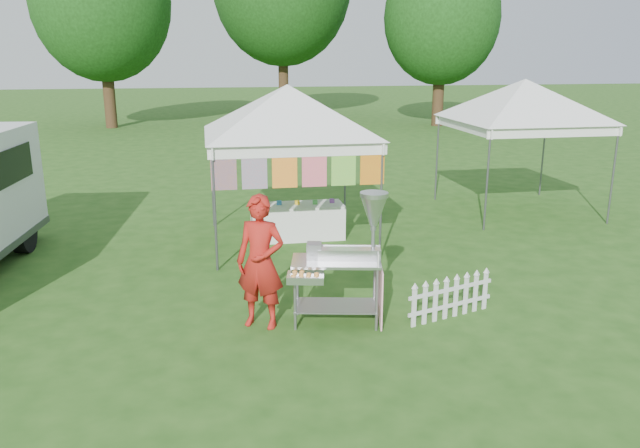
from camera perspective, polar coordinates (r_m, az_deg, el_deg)
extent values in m
plane|color=#244D16|center=(8.92, 0.23, -8.09)|extent=(120.00, 120.00, 0.00)
cylinder|color=#59595E|center=(10.43, -9.59, 1.27)|extent=(0.04, 0.04, 2.10)
cylinder|color=#59595E|center=(10.83, 5.60, 1.94)|extent=(0.04, 0.04, 2.10)
cylinder|color=#59595E|center=(13.20, -9.84, 4.23)|extent=(0.04, 0.04, 2.10)
cylinder|color=#59595E|center=(13.52, 2.31, 4.71)|extent=(0.04, 0.04, 2.10)
cube|color=white|center=(10.35, -1.90, 6.74)|extent=(3.00, 0.03, 0.22)
cube|color=white|center=(13.14, -3.77, 8.57)|extent=(3.00, 0.03, 0.22)
pyramid|color=white|center=(11.65, -3.01, 12.64)|extent=(4.24, 4.24, 0.90)
cylinder|color=#59595E|center=(10.34, -1.90, 7.18)|extent=(3.00, 0.03, 0.03)
cube|color=orange|center=(10.29, -8.81, 4.99)|extent=(0.42, 0.01, 0.70)
cube|color=#2FA9B2|center=(10.31, -6.03, 5.11)|extent=(0.42, 0.01, 0.70)
cube|color=red|center=(10.36, -3.26, 5.22)|extent=(0.42, 0.01, 0.70)
cube|color=#DA1BB1|center=(10.44, -0.52, 5.32)|extent=(0.42, 0.01, 0.70)
cube|color=green|center=(10.53, 2.17, 5.40)|extent=(0.42, 0.01, 0.70)
cube|color=red|center=(10.65, 4.81, 5.47)|extent=(0.42, 0.01, 0.70)
cylinder|color=#59595E|center=(13.14, 15.04, 3.87)|extent=(0.04, 0.04, 2.10)
cylinder|color=#59595E|center=(14.58, 25.21, 4.03)|extent=(0.04, 0.04, 2.10)
cylinder|color=#59595E|center=(15.71, 10.65, 5.95)|extent=(0.04, 0.04, 2.10)
cylinder|color=#59595E|center=(16.93, 19.72, 5.99)|extent=(0.04, 0.04, 2.10)
cube|color=white|center=(13.66, 20.76, 7.87)|extent=(3.00, 0.03, 0.22)
cube|color=white|center=(16.15, 15.60, 9.31)|extent=(3.00, 0.03, 0.22)
pyramid|color=white|center=(14.82, 18.29, 12.50)|extent=(4.24, 4.24, 0.90)
cylinder|color=#59595E|center=(13.65, 20.79, 8.20)|extent=(3.00, 0.03, 0.03)
cylinder|color=#361D13|center=(32.39, -18.77, 11.82)|extent=(0.56, 0.56, 3.96)
ellipsoid|color=#1F5F1A|center=(32.44, -19.39, 18.64)|extent=(6.40, 6.40, 7.36)
cylinder|color=#361D13|center=(36.34, -3.37, 13.59)|extent=(0.56, 0.56, 4.84)
cylinder|color=#361D13|center=(32.22, 10.78, 11.95)|extent=(0.56, 0.56, 3.52)
ellipsoid|color=#1F5F1A|center=(32.21, 11.10, 18.06)|extent=(5.60, 5.60, 6.44)
cylinder|color=gray|center=(8.24, -2.30, -6.85)|extent=(0.05, 0.05, 0.88)
cylinder|color=gray|center=(8.25, 5.22, -6.88)|extent=(0.05, 0.05, 0.88)
cylinder|color=gray|center=(8.69, -2.10, -5.63)|extent=(0.05, 0.05, 0.88)
cylinder|color=gray|center=(8.70, 5.01, -5.67)|extent=(0.05, 0.05, 0.88)
cube|color=gray|center=(8.52, 1.45, -7.47)|extent=(1.20, 0.77, 0.01)
cube|color=#B7B7BC|center=(8.30, 1.48, -3.43)|extent=(1.27, 0.81, 0.04)
cube|color=#B7B7BC|center=(8.32, 2.70, -2.72)|extent=(0.86, 0.41, 0.15)
cube|color=gray|center=(8.31, -0.54, -2.48)|extent=(0.23, 0.25, 0.22)
cylinder|color=gray|center=(8.23, 4.90, -0.43)|extent=(0.06, 0.06, 0.88)
cone|color=#B7B7BC|center=(8.17, 4.94, 1.22)|extent=(0.42, 0.42, 0.39)
cylinder|color=#B7B7BC|center=(8.12, 4.98, 2.69)|extent=(0.44, 0.44, 0.06)
cube|color=#B7B7BC|center=(7.99, -1.33, -4.93)|extent=(0.52, 0.38, 0.10)
cube|color=#F4A4AF|center=(8.47, 5.52, -6.26)|extent=(0.17, 0.72, 0.79)
cube|color=white|center=(8.02, 5.34, -3.28)|extent=(0.04, 0.14, 0.18)
imported|color=#AA1C15|center=(8.24, -5.46, -3.49)|extent=(0.78, 0.67, 1.80)
cylinder|color=black|center=(12.64, -25.48, -0.73)|extent=(0.31, 0.76, 0.74)
cube|color=silver|center=(8.47, 8.59, -7.56)|extent=(0.07, 0.04, 0.56)
cube|color=silver|center=(8.57, 9.56, -7.31)|extent=(0.07, 0.04, 0.56)
cube|color=silver|center=(8.68, 10.50, -7.06)|extent=(0.07, 0.04, 0.56)
cube|color=silver|center=(8.79, 11.42, -6.82)|extent=(0.07, 0.04, 0.56)
cube|color=silver|center=(8.90, 12.31, -6.59)|extent=(0.07, 0.04, 0.56)
cube|color=silver|center=(9.01, 13.18, -6.36)|extent=(0.07, 0.04, 0.56)
cube|color=silver|center=(9.13, 14.03, -6.13)|extent=(0.07, 0.04, 0.56)
cube|color=silver|center=(9.24, 14.85, -5.91)|extent=(0.07, 0.04, 0.56)
cube|color=silver|center=(8.88, 11.83, -7.30)|extent=(1.37, 0.48, 0.05)
cube|color=silver|center=(8.79, 11.92, -5.86)|extent=(1.37, 0.48, 0.05)
cube|color=white|center=(12.31, -2.08, 0.25)|extent=(1.80, 0.70, 0.68)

